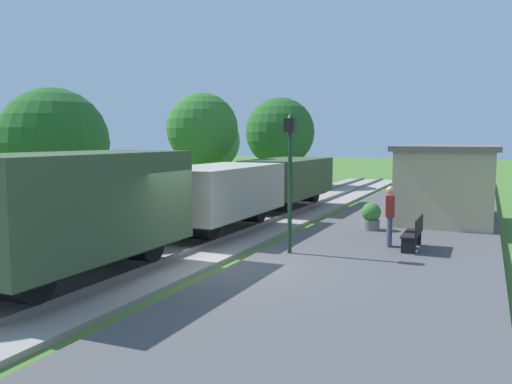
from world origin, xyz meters
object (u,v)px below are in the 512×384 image
Objects in this scene: bench_near_hut at (414,233)px; tree_trackside_mid at (54,143)px; tree_trackside_far at (202,129)px; tree_field_distant at (280,132)px; freight_train at (211,194)px; tree_field_left at (210,141)px; person_waiting at (390,214)px; lamp_post_near at (290,157)px; potted_planter at (371,216)px; station_hut at (448,182)px; bench_down_platform at (446,192)px.

bench_near_hut is 0.31× the size of tree_trackside_mid.
tree_field_distant is at bearing 94.29° from tree_trackside_far.
bench_near_hut is at bearing 10.13° from tree_trackside_mid.
tree_trackside_mid is at bearing -156.01° from freight_train.
tree_field_left is at bearing 96.72° from tree_trackside_mid.
tree_trackside_far is (-10.11, 6.03, 3.00)m from bench_near_hut.
tree_field_left is (-11.83, 10.96, 1.95)m from person_waiting.
person_waiting is at bearing 11.52° from tree_trackside_mid.
lamp_post_near is 0.69× the size of tree_trackside_far.
tree_field_left is 7.03m from tree_field_distant.
potted_planter is at bearing -21.99° from tree_trackside_far.
tree_trackside_far is at bearing -85.71° from tree_field_distant.
tree_field_distant is at bearing 134.06° from station_hut.
bench_near_hut is at bearing 31.20° from lamp_post_near.
bench_near_hut is at bearing -56.91° from potted_planter.
potted_planter is at bearing 28.70° from freight_train.
tree_trackside_far is at bearing -150.76° from bench_down_platform.
tree_trackside_mid reaches higher than lamp_post_near.
tree_trackside_mid is (-10.29, -2.10, 1.96)m from person_waiting.
tree_trackside_far is at bearing 149.19° from bench_near_hut.
lamp_post_near is at bearing -47.65° from tree_trackside_far.
station_hut is 1.08× the size of tree_trackside_far.
bench_near_hut is at bearing -58.48° from tree_field_distant.
person_waiting is at bearing -42.83° from tree_field_left.
freight_train is 5.38m from potted_planter.
tree_field_distant reaches higher than freight_train.
bench_down_platform is at bearing 61.16° from freight_train.
bench_near_hut is 0.88× the size of person_waiting.
person_waiting is 16.25m from tree_field_left.
bench_down_platform is 11.59m from person_waiting.
bench_near_hut is at bearing -0.76° from freight_train.
tree_trackside_mid is (-8.02, -0.16, 0.35)m from lamp_post_near.
bench_down_platform is at bearing 90.00° from bench_near_hut.
lamp_post_near reaches higher than freight_train.
tree_trackside_mid is at bearing -0.57° from person_waiting.
station_hut is at bearing 58.69° from potted_planter.
potted_planter is at bearing -58.75° from tree_field_distant.
person_waiting is 20.73m from tree_field_distant.
tree_field_distant is (1.53, 6.84, 0.58)m from tree_field_left.
bench_near_hut is 1.64× the size of potted_planter.
tree_trackside_far is at bearing 158.01° from potted_planter.
potted_planter is 0.19× the size of tree_field_left.
potted_planter reaches higher than bench_down_platform.
tree_field_distant is (-0.89, 11.91, -0.00)m from tree_trackside_far.
tree_field_distant is (-11.00, 17.94, 3.00)m from bench_near_hut.
bench_near_hut is 12.15m from tree_trackside_far.
potted_planter is (-1.72, 2.64, 0.00)m from bench_near_hut.
bench_down_platform is at bearing -29.60° from tree_field_distant.
tree_trackside_mid is at bearing -83.28° from tree_field_left.
tree_field_distant reaches higher than person_waiting.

